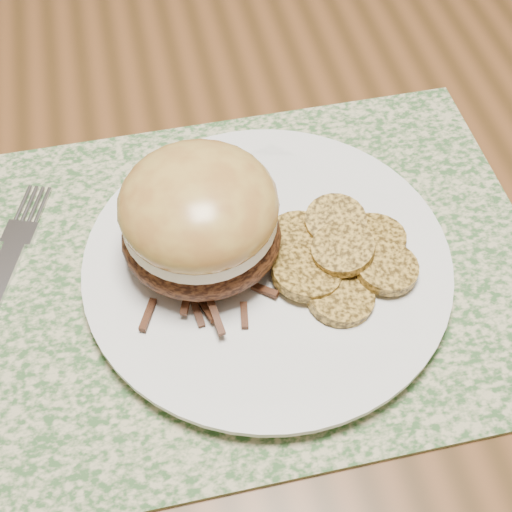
# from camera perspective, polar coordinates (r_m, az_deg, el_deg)

# --- Properties ---
(ground) EXTENTS (3.50, 3.50, 0.00)m
(ground) POSITION_cam_1_polar(r_m,az_deg,el_deg) (1.26, 1.81, -19.01)
(ground) COLOR #50381B
(ground) RESTS_ON ground
(dining_table) EXTENTS (1.50, 0.90, 0.75)m
(dining_table) POSITION_cam_1_polar(r_m,az_deg,el_deg) (0.65, 3.32, -1.18)
(dining_table) COLOR brown
(dining_table) RESTS_ON ground
(placemat) EXTENTS (0.45, 0.33, 0.00)m
(placemat) POSITION_cam_1_polar(r_m,az_deg,el_deg) (0.55, -0.64, -1.17)
(placemat) COLOR #395F31
(placemat) RESTS_ON dining_table
(dinner_plate) EXTENTS (0.26, 0.26, 0.02)m
(dinner_plate) POSITION_cam_1_polar(r_m,az_deg,el_deg) (0.54, 0.90, -0.71)
(dinner_plate) COLOR white
(dinner_plate) RESTS_ON placemat
(pork_sandwich) EXTENTS (0.14, 0.13, 0.09)m
(pork_sandwich) POSITION_cam_1_polar(r_m,az_deg,el_deg) (0.50, -4.53, 3.02)
(pork_sandwich) COLOR black
(pork_sandwich) RESTS_ON dinner_plate
(roasted_potatoes) EXTENTS (0.12, 0.12, 0.03)m
(roasted_potatoes) POSITION_cam_1_polar(r_m,az_deg,el_deg) (0.53, 6.69, 0.10)
(roasted_potatoes) COLOR #B98D36
(roasted_potatoes) RESTS_ON dinner_plate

